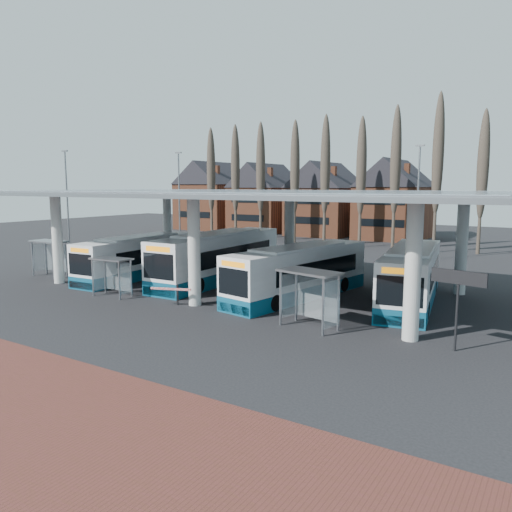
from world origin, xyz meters
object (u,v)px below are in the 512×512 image
Objects in this scene: bus_2 at (299,273)px; shelter_1 at (113,268)px; shelter_0 at (51,250)px; shelter_2 at (311,286)px; bus_0 at (140,258)px; bus_1 at (219,258)px; bus_3 at (411,276)px.

shelter_1 is at bearing -139.95° from bus_2.
shelter_2 is at bearing -4.81° from shelter_0.
shelter_2 is at bearing -21.04° from bus_0.
shelter_0 is (-11.73, -5.04, 0.29)m from bus_1.
bus_2 is at bearing -169.02° from bus_3.
shelter_1 is at bearing -111.32° from bus_1.
bus_2 is 19.20m from shelter_0.
bus_2 is 6.52m from shelter_2.
bus_0 is at bearing 174.57° from shelter_2.
shelter_2 is at bearing -35.49° from bus_1.
bus_1 is 12.73m from shelter_2.
bus_0 is 6.72m from shelter_0.
shelter_0 is 22.42m from shelter_2.
bus_0 is 6.38m from shelter_1.
bus_0 is 6.13m from bus_1.
bus_0 is 0.88× the size of bus_1.
bus_2 reaches higher than shelter_0.
shelter_0 reaches higher than shelter_1.
bus_0 is 0.94× the size of bus_3.
bus_2 is (7.15, -1.53, -0.16)m from bus_1.
bus_3 reaches higher than shelter_0.
bus_2 is 4.02× the size of shelter_0.
bus_2 reaches higher than shelter_1.
shelter_2 is (13.17, 0.25, 0.29)m from shelter_1.
shelter_2 is (3.46, -5.50, 0.52)m from bus_2.
shelter_1 is (-15.74, -8.03, 0.19)m from bus_3.
shelter_1 is (-9.71, -5.74, 0.23)m from bus_2.
bus_3 reaches higher than shelter_1.
shelter_2 is at bearing -48.39° from bus_2.
shelter_1 is (9.17, -2.24, -0.23)m from shelter_0.
bus_1 is at bearing 173.50° from bus_3.
bus_1 is 7.71m from shelter_1.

